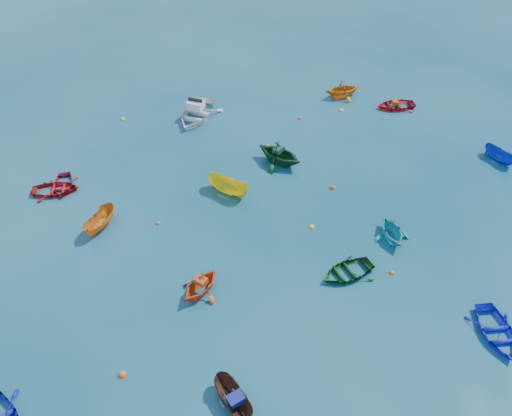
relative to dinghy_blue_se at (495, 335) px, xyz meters
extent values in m
plane|color=#0B3D50|center=(-9.34, 6.23, 0.00)|extent=(160.00, 160.00, 0.00)
imported|color=#502C1D|center=(-13.09, -0.52, 0.00)|extent=(1.81, 2.82, 1.02)
imported|color=#1115D9|center=(0.00, 0.00, 0.00)|extent=(2.76, 3.55, 0.68)
imported|color=#EB4E16|center=(-13.56, 5.93, 0.00)|extent=(3.39, 3.36, 1.35)
imported|color=yellow|center=(-10.61, 13.55, 0.00)|extent=(2.95, 3.01, 1.18)
imported|color=#104614|center=(-5.67, 5.30, 0.00)|extent=(3.44, 2.78, 0.63)
imported|color=#1CA7B2|center=(-2.16, 7.36, 0.00)|extent=(2.26, 2.60, 1.32)
imported|color=#A5120D|center=(-21.48, 16.17, 0.00)|extent=(3.20, 2.46, 0.62)
imported|color=orange|center=(-18.63, 12.16, 0.00)|extent=(2.38, 2.85, 1.06)
imported|color=#10451D|center=(-6.60, 15.90, 0.00)|extent=(4.35, 4.41, 1.76)
imported|color=red|center=(4.48, 20.90, 0.00)|extent=(3.30, 2.49, 0.65)
imported|color=#0F32BC|center=(8.42, 12.67, 0.00)|extent=(1.72, 2.64, 0.96)
imported|color=#A60D1A|center=(-21.06, 16.57, 0.00)|extent=(1.92, 2.64, 0.54)
imported|color=orange|center=(0.94, 23.58, 0.00)|extent=(3.10, 2.72, 1.55)
imported|color=white|center=(-11.30, 23.11, 0.00)|extent=(5.25, 5.66, 1.56)
cube|color=navy|center=(-13.04, -0.66, 0.68)|extent=(0.84, 0.74, 0.34)
cube|color=#C24113|center=(-13.52, 5.96, 0.83)|extent=(0.79, 0.81, 0.31)
cube|color=#114527|center=(-6.66, 15.98, 1.05)|extent=(0.89, 0.87, 0.34)
cube|color=#B14212|center=(4.38, 20.91, 0.47)|extent=(0.52, 0.66, 0.30)
sphere|color=#E6560C|center=(-17.77, 2.01, 0.00)|extent=(0.39, 0.39, 0.39)
sphere|color=yellow|center=(-6.39, 9.22, 0.00)|extent=(0.35, 0.35, 0.35)
sphere|color=orange|center=(-3.25, 4.80, 0.00)|extent=(0.30, 0.30, 0.30)
sphere|color=#DB5E0B|center=(-15.31, 11.66, 0.00)|extent=(0.30, 0.30, 0.30)
sphere|color=gold|center=(-6.88, 17.98, 0.00)|extent=(0.33, 0.33, 0.33)
sphere|color=#D94E0B|center=(-3.90, 12.41, 0.00)|extent=(0.38, 0.38, 0.38)
sphere|color=yellow|center=(-16.94, 24.06, 0.00)|extent=(0.35, 0.35, 0.35)
sphere|color=#EB570C|center=(-3.49, 21.03, 0.00)|extent=(0.33, 0.33, 0.33)
sphere|color=#FFF11A|center=(0.08, 21.42, 0.00)|extent=(0.34, 0.34, 0.34)
camera|label=1|loc=(-14.56, -10.86, 20.84)|focal=35.00mm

